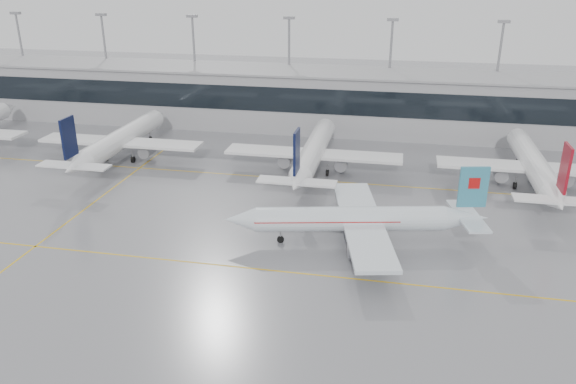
# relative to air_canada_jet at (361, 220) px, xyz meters

# --- Properties ---
(ground) EXTENTS (320.00, 320.00, 0.00)m
(ground) POSITION_rel_air_canada_jet_xyz_m (-9.89, -9.24, -3.15)
(ground) COLOR gray
(ground) RESTS_ON ground
(taxi_line_main) EXTENTS (120.00, 0.25, 0.01)m
(taxi_line_main) POSITION_rel_air_canada_jet_xyz_m (-9.89, -9.24, -3.15)
(taxi_line_main) COLOR gold
(taxi_line_main) RESTS_ON ground
(taxi_line_north) EXTENTS (120.00, 0.25, 0.01)m
(taxi_line_north) POSITION_rel_air_canada_jet_xyz_m (-9.89, 20.76, -3.15)
(taxi_line_north) COLOR gold
(taxi_line_north) RESTS_ON ground
(taxi_line_cross) EXTENTS (0.25, 60.00, 0.01)m
(taxi_line_cross) POSITION_rel_air_canada_jet_xyz_m (-39.89, 5.76, -3.15)
(taxi_line_cross) COLOR gold
(taxi_line_cross) RESTS_ON ground
(terminal) EXTENTS (180.00, 15.00, 12.00)m
(terminal) POSITION_rel_air_canada_jet_xyz_m (-9.89, 52.76, 2.85)
(terminal) COLOR #939396
(terminal) RESTS_ON ground
(terminal_glass) EXTENTS (180.00, 0.20, 5.00)m
(terminal_glass) POSITION_rel_air_canada_jet_xyz_m (-9.89, 45.21, 4.35)
(terminal_glass) COLOR black
(terminal_glass) RESTS_ON ground
(terminal_roof) EXTENTS (182.00, 16.00, 0.40)m
(terminal_roof) POSITION_rel_air_canada_jet_xyz_m (-9.89, 52.76, 9.05)
(terminal_roof) COLOR gray
(terminal_roof) RESTS_ON ground
(light_masts) EXTENTS (156.40, 1.00, 22.60)m
(light_masts) POSITION_rel_air_canada_jet_xyz_m (-9.89, 58.76, 10.19)
(light_masts) COLOR gray
(light_masts) RESTS_ON ground
(air_canada_jet) EXTENTS (33.08, 26.02, 10.10)m
(air_canada_jet) POSITION_rel_air_canada_jet_xyz_m (0.00, 0.00, 0.00)
(air_canada_jet) COLOR silver
(air_canada_jet) RESTS_ON ground
(parked_jet_b) EXTENTS (29.64, 36.96, 11.72)m
(parked_jet_b) POSITION_rel_air_canada_jet_xyz_m (-44.89, 24.45, 0.56)
(parked_jet_b) COLOR white
(parked_jet_b) RESTS_ON ground
(parked_jet_c) EXTENTS (29.64, 36.96, 11.72)m
(parked_jet_c) POSITION_rel_air_canada_jet_xyz_m (-9.89, 24.45, 0.56)
(parked_jet_c) COLOR white
(parked_jet_c) RESTS_ON ground
(parked_jet_d) EXTENTS (29.64, 36.96, 11.72)m
(parked_jet_d) POSITION_rel_air_canada_jet_xyz_m (25.11, 24.45, 0.56)
(parked_jet_d) COLOR white
(parked_jet_d) RESTS_ON ground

